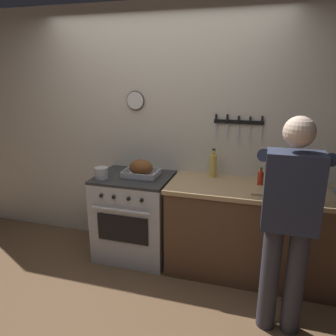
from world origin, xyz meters
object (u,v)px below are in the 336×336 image
at_px(bottle_hot_sauce, 260,178).
at_px(bottle_cooking_oil, 213,165).
at_px(saucepan, 101,173).
at_px(cutting_board, 273,192).
at_px(bottle_olive_oil, 313,176).
at_px(bottle_soy_sauce, 298,181).
at_px(person_cook, 289,215).
at_px(roasting_pan, 141,169).
at_px(stove, 135,216).

bearing_deg(bottle_hot_sauce, bottle_cooking_oil, 162.14).
height_order(saucepan, cutting_board, saucepan).
distance_m(bottle_olive_oil, bottle_soy_sauce, 0.16).
bearing_deg(person_cook, cutting_board, -0.70).
bearing_deg(cutting_board, bottle_soy_sauce, 38.83).
bearing_deg(saucepan, roasting_pan, 24.37).
distance_m(roasting_pan, cutting_board, 1.29).
xyz_separation_m(person_cook, roasting_pan, (-1.38, 0.67, 0.03)).
relative_size(cutting_board, bottle_cooking_oil, 1.23).
bearing_deg(bottle_olive_oil, bottle_hot_sauce, -168.43).
xyz_separation_m(stove, bottle_cooking_oil, (0.79, 0.21, 0.57)).
relative_size(stove, saucepan, 6.66).
xyz_separation_m(stove, saucepan, (-0.28, -0.16, 0.51)).
xyz_separation_m(stove, bottle_soy_sauce, (1.59, 0.08, 0.53)).
bearing_deg(bottle_soy_sauce, saucepan, -172.78).
distance_m(roasting_pan, bottle_soy_sauce, 1.50).
height_order(roasting_pan, bottle_olive_oil, bottle_olive_oil).
height_order(stove, roasting_pan, roasting_pan).
bearing_deg(roasting_pan, cutting_board, -4.57).
bearing_deg(saucepan, bottle_soy_sauce, 7.22).
height_order(cutting_board, bottle_cooking_oil, bottle_cooking_oil).
relative_size(stove, roasting_pan, 2.56).
xyz_separation_m(stove, roasting_pan, (0.08, 0.01, 0.53)).
distance_m(person_cook, cutting_board, 0.58).
distance_m(bottle_olive_oil, bottle_hot_sauce, 0.47).
bearing_deg(bottle_hot_sauce, stove, -177.38).
bearing_deg(bottle_hot_sauce, bottle_soy_sauce, 3.68).
bearing_deg(bottle_cooking_oil, bottle_hot_sauce, -17.86).
bearing_deg(bottle_olive_oil, bottle_soy_sauce, -151.06).
distance_m(cutting_board, bottle_soy_sauce, 0.29).
relative_size(saucepan, bottle_cooking_oil, 0.46).
distance_m(cutting_board, bottle_olive_oil, 0.44).
xyz_separation_m(person_cook, saucepan, (-1.75, 0.51, 0.00)).
distance_m(person_cook, bottle_soy_sauce, 0.75).
xyz_separation_m(stove, person_cook, (1.47, -0.66, 0.50)).
height_order(saucepan, bottle_cooking_oil, bottle_cooking_oil).
xyz_separation_m(saucepan, cutting_board, (1.65, 0.06, -0.05)).
relative_size(saucepan, cutting_board, 0.38).
relative_size(bottle_soy_sauce, bottle_hot_sauce, 1.00).
bearing_deg(bottle_olive_oil, person_cook, -107.02).
bearing_deg(bottle_olive_oil, cutting_board, -144.66).
bearing_deg(bottle_soy_sauce, roasting_pan, -177.26).
bearing_deg(bottle_cooking_oil, cutting_board, -27.61).
bearing_deg(bottle_cooking_oil, bottle_soy_sauce, -9.22).
height_order(cutting_board, bottle_olive_oil, bottle_olive_oil).
height_order(saucepan, bottle_hot_sauce, bottle_hot_sauce).
bearing_deg(stove, cutting_board, -4.00).
relative_size(bottle_cooking_oil, bottle_soy_sauce, 1.60).
xyz_separation_m(roasting_pan, cutting_board, (1.28, -0.10, -0.07)).
xyz_separation_m(roasting_pan, saucepan, (-0.36, -0.16, -0.02)).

